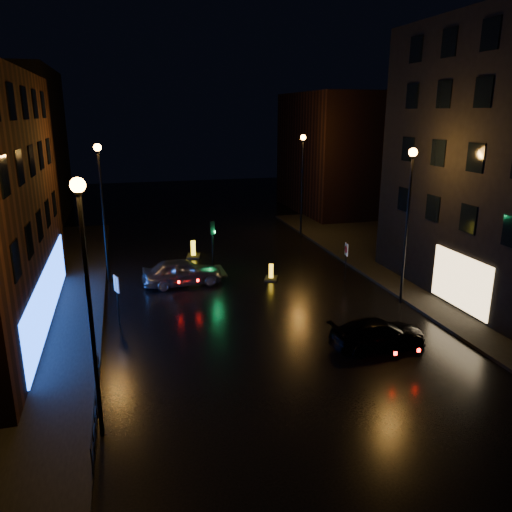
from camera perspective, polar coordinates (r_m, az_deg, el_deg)
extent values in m
plane|color=black|center=(20.68, 5.73, -13.25)|extent=(120.00, 120.00, 0.00)
cube|color=black|center=(33.76, 23.48, -2.56)|extent=(12.00, 44.00, 0.15)
cube|color=black|center=(52.71, -25.87, 11.17)|extent=(8.00, 16.00, 14.00)
cube|color=black|center=(53.51, 8.93, 11.53)|extent=(8.00, 14.00, 12.00)
cylinder|color=black|center=(16.04, -18.31, -7.16)|extent=(0.14, 0.14, 8.00)
cylinder|color=black|center=(14.97, -19.65, 7.08)|extent=(0.20, 0.20, 0.25)
sphere|color=orange|center=(14.95, -19.71, 7.64)|extent=(0.44, 0.44, 0.44)
cylinder|color=black|center=(31.40, -17.03, 4.19)|extent=(0.14, 0.14, 8.00)
cylinder|color=black|center=(30.87, -17.65, 11.47)|extent=(0.20, 0.20, 0.25)
sphere|color=orange|center=(30.86, -17.67, 11.74)|extent=(0.44, 0.44, 0.44)
cylinder|color=black|center=(27.64, 16.79, 2.65)|extent=(0.14, 0.14, 8.00)
cylinder|color=black|center=(27.04, 17.48, 10.92)|extent=(0.20, 0.20, 0.25)
sphere|color=orange|center=(27.03, 17.51, 11.23)|extent=(0.44, 0.44, 0.44)
cylinder|color=black|center=(41.82, 5.26, 7.66)|extent=(0.14, 0.14, 8.00)
cylinder|color=black|center=(41.42, 5.41, 13.14)|extent=(0.20, 0.20, 0.25)
sphere|color=orange|center=(41.42, 5.41, 13.34)|extent=(0.44, 0.44, 0.44)
cube|color=black|center=(32.83, -4.90, -1.77)|extent=(1.40, 2.40, 0.12)
cylinder|color=black|center=(32.44, -4.95, 0.49)|extent=(0.12, 0.12, 2.80)
cube|color=black|center=(32.05, -5.02, 3.24)|extent=(0.28, 0.22, 0.90)
cylinder|color=#0CFF59|center=(32.14, -4.76, 2.77)|extent=(0.05, 0.18, 0.18)
cylinder|color=black|center=(18.29, -17.95, -14.75)|extent=(0.05, 6.00, 0.05)
cylinder|color=black|center=(18.53, -17.82, -16.00)|extent=(0.04, 6.00, 0.04)
cylinder|color=black|center=(16.05, -18.23, -21.61)|extent=(0.04, 0.04, 1.00)
cylinder|color=black|center=(18.53, -17.82, -16.00)|extent=(0.04, 0.04, 1.00)
cylinder|color=black|center=(21.14, -17.53, -11.74)|extent=(0.04, 0.04, 1.00)
imported|color=#B0B2B8|center=(30.53, -8.43, -1.80)|extent=(4.88, 2.23, 1.62)
imported|color=black|center=(23.07, 13.78, -8.62)|extent=(4.48, 1.97, 1.28)
cube|color=black|center=(31.42, 1.73, -2.57)|extent=(1.13, 1.32, 0.09)
cube|color=yellow|center=(31.27, 1.74, -1.76)|extent=(0.31, 0.26, 0.93)
cube|color=black|center=(31.27, 1.74, -1.76)|extent=(0.27, 0.13, 0.56)
cube|color=black|center=(36.52, -7.15, 0.02)|extent=(1.19, 1.53, 0.11)
cube|color=yellow|center=(36.37, -7.18, 0.87)|extent=(0.36, 0.27, 1.13)
cube|color=black|center=(36.37, -7.18, 0.87)|extent=(0.34, 0.10, 0.68)
cylinder|color=black|center=(25.47, -15.52, -4.96)|extent=(0.07, 0.07, 2.41)
cube|color=silver|center=(25.18, -15.66, -3.10)|extent=(0.27, 0.58, 0.82)
cylinder|color=#B20C0C|center=(25.19, -15.59, -3.09)|extent=(0.20, 0.46, 0.48)
cylinder|color=black|center=(31.45, 10.22, -0.72)|extent=(0.06, 0.06, 2.28)
cube|color=white|center=(31.22, 10.30, 0.74)|extent=(0.14, 0.57, 0.78)
cylinder|color=#B20C0C|center=(31.21, 10.24, 0.74)|extent=(0.10, 0.45, 0.46)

